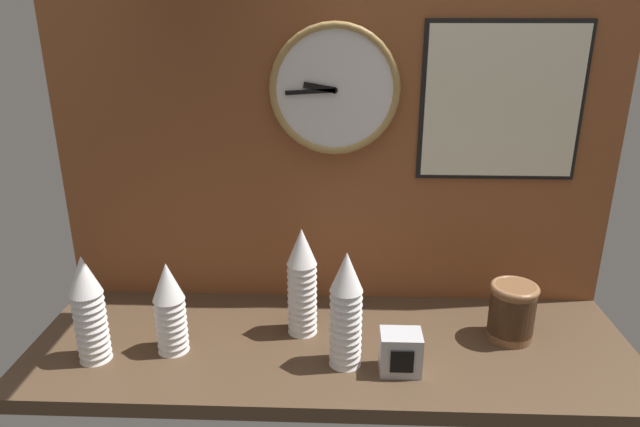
{
  "coord_description": "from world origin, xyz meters",
  "views": [
    {
      "loc": [
        0.02,
        -1.33,
        0.85
      ],
      "look_at": [
        -0.03,
        0.04,
        0.35
      ],
      "focal_mm": 32.0,
      "sensor_mm": 36.0,
      "label": 1
    }
  ],
  "objects_px": {
    "cup_stack_left": "(170,308)",
    "cup_stack_center_right": "(346,310)",
    "napkin_dispenser": "(400,352)",
    "cup_stack_center": "(302,282)",
    "cup_stack_far_left": "(89,309)",
    "wall_clock": "(336,90)",
    "bowl_stack_far_right": "(512,310)",
    "menu_board": "(502,102)"
  },
  "relations": [
    {
      "from": "bowl_stack_far_right",
      "to": "napkin_dispenser",
      "type": "relative_size",
      "value": 1.51
    },
    {
      "from": "cup_stack_center_right",
      "to": "bowl_stack_far_right",
      "type": "bearing_deg",
      "value": 16.94
    },
    {
      "from": "cup_stack_far_left",
      "to": "bowl_stack_far_right",
      "type": "xyz_separation_m",
      "value": [
        1.08,
        0.14,
        -0.06
      ]
    },
    {
      "from": "cup_stack_far_left",
      "to": "cup_stack_center_right",
      "type": "xyz_separation_m",
      "value": [
        0.64,
        0.0,
        0.01
      ]
    },
    {
      "from": "cup_stack_center_right",
      "to": "cup_stack_far_left",
      "type": "bearing_deg",
      "value": -179.64
    },
    {
      "from": "wall_clock",
      "to": "napkin_dispenser",
      "type": "height_order",
      "value": "wall_clock"
    },
    {
      "from": "napkin_dispenser",
      "to": "cup_stack_center_right",
      "type": "bearing_deg",
      "value": 169.18
    },
    {
      "from": "cup_stack_left",
      "to": "cup_stack_far_left",
      "type": "relative_size",
      "value": 0.87
    },
    {
      "from": "cup_stack_left",
      "to": "napkin_dispenser",
      "type": "relative_size",
      "value": 2.38
    },
    {
      "from": "cup_stack_center_right",
      "to": "wall_clock",
      "type": "relative_size",
      "value": 0.86
    },
    {
      "from": "cup_stack_far_left",
      "to": "wall_clock",
      "type": "distance_m",
      "value": 0.85
    },
    {
      "from": "cup_stack_left",
      "to": "bowl_stack_far_right",
      "type": "relative_size",
      "value": 1.57
    },
    {
      "from": "cup_stack_far_left",
      "to": "wall_clock",
      "type": "relative_size",
      "value": 0.81
    },
    {
      "from": "menu_board",
      "to": "cup_stack_left",
      "type": "bearing_deg",
      "value": -160.6
    },
    {
      "from": "cup_stack_far_left",
      "to": "cup_stack_center",
      "type": "bearing_deg",
      "value": 16.06
    },
    {
      "from": "wall_clock",
      "to": "menu_board",
      "type": "bearing_deg",
      "value": 1.12
    },
    {
      "from": "cup_stack_center_right",
      "to": "cup_stack_center",
      "type": "bearing_deg",
      "value": 128.87
    },
    {
      "from": "cup_stack_left",
      "to": "wall_clock",
      "type": "height_order",
      "value": "wall_clock"
    },
    {
      "from": "cup_stack_center_right",
      "to": "menu_board",
      "type": "distance_m",
      "value": 0.71
    },
    {
      "from": "bowl_stack_far_right",
      "to": "menu_board",
      "type": "xyz_separation_m",
      "value": [
        -0.03,
        0.21,
        0.52
      ]
    },
    {
      "from": "cup_stack_center_right",
      "to": "bowl_stack_far_right",
      "type": "relative_size",
      "value": 1.92
    },
    {
      "from": "cup_stack_left",
      "to": "wall_clock",
      "type": "relative_size",
      "value": 0.7
    },
    {
      "from": "bowl_stack_far_right",
      "to": "menu_board",
      "type": "bearing_deg",
      "value": 97.66
    },
    {
      "from": "cup_stack_center",
      "to": "cup_stack_far_left",
      "type": "bearing_deg",
      "value": -163.94
    },
    {
      "from": "menu_board",
      "to": "wall_clock",
      "type": "bearing_deg",
      "value": -178.88
    },
    {
      "from": "cup_stack_center",
      "to": "cup_stack_far_left",
      "type": "xyz_separation_m",
      "value": [
        -0.52,
        -0.15,
        -0.01
      ]
    },
    {
      "from": "cup_stack_center",
      "to": "cup_stack_far_left",
      "type": "height_order",
      "value": "cup_stack_center"
    },
    {
      "from": "cup_stack_center",
      "to": "napkin_dispenser",
      "type": "height_order",
      "value": "cup_stack_center"
    },
    {
      "from": "cup_stack_left",
      "to": "napkin_dispenser",
      "type": "bearing_deg",
      "value": -6.64
    },
    {
      "from": "wall_clock",
      "to": "bowl_stack_far_right",
      "type": "bearing_deg",
      "value": -22.87
    },
    {
      "from": "napkin_dispenser",
      "to": "cup_stack_center",
      "type": "bearing_deg",
      "value": 145.8
    },
    {
      "from": "cup_stack_center",
      "to": "menu_board",
      "type": "bearing_deg",
      "value": 20.66
    },
    {
      "from": "cup_stack_center_right",
      "to": "wall_clock",
      "type": "height_order",
      "value": "wall_clock"
    },
    {
      "from": "cup_stack_left",
      "to": "cup_stack_far_left",
      "type": "xyz_separation_m",
      "value": [
        -0.19,
        -0.05,
        0.02
      ]
    },
    {
      "from": "cup_stack_far_left",
      "to": "napkin_dispenser",
      "type": "distance_m",
      "value": 0.78
    },
    {
      "from": "cup_stack_left",
      "to": "napkin_dispenser",
      "type": "xyz_separation_m",
      "value": [
        0.58,
        -0.07,
        -0.07
      ]
    },
    {
      "from": "wall_clock",
      "to": "napkin_dispenser",
      "type": "relative_size",
      "value": 3.39
    },
    {
      "from": "cup_stack_left",
      "to": "cup_stack_center_right",
      "type": "height_order",
      "value": "cup_stack_center_right"
    },
    {
      "from": "cup_stack_center",
      "to": "cup_stack_center_right",
      "type": "height_order",
      "value": "same"
    },
    {
      "from": "cup_stack_center_right",
      "to": "bowl_stack_far_right",
      "type": "height_order",
      "value": "cup_stack_center_right"
    },
    {
      "from": "wall_clock",
      "to": "menu_board",
      "type": "distance_m",
      "value": 0.45
    },
    {
      "from": "bowl_stack_far_right",
      "to": "wall_clock",
      "type": "xyz_separation_m",
      "value": [
        -0.48,
        0.2,
        0.55
      ]
    }
  ]
}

